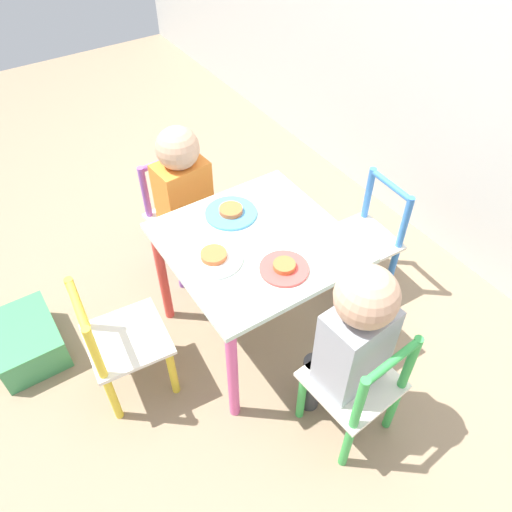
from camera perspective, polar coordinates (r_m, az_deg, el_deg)
The scene contains 12 objects.
ground_plane at distance 2.03m, azimuth 0.00°, elevation -8.38°, with size 6.00×6.00×0.00m, color #8C755B.
kids_table at distance 1.72m, azimuth 0.00°, elevation -0.04°, with size 0.58×0.58×0.49m.
chair_green at distance 1.64m, azimuth 11.49°, elevation -14.53°, with size 0.28×0.28×0.50m.
chair_purple at distance 2.16m, azimuth -8.50°, elevation 4.32°, with size 0.28×0.28×0.50m.
chair_yellow at distance 1.76m, azimuth -15.24°, elevation -9.62°, with size 0.28×0.28×0.50m.
chair_blue at distance 2.08m, azimuth 12.29°, elevation 1.74°, with size 0.27×0.27×0.50m.
child_right at distance 1.49m, azimuth 10.94°, elevation -9.09°, with size 0.23×0.21×0.73m.
child_left at distance 2.00m, azimuth -8.10°, elevation 7.24°, with size 0.22×0.21×0.70m.
plate_right at distance 1.57m, azimuth 3.24°, elevation -1.35°, with size 0.16×0.16×0.03m.
plate_left at distance 1.76m, azimuth -2.88°, elevation 5.01°, with size 0.18×0.18×0.03m.
plate_front at distance 1.60m, azimuth -4.84°, elevation -0.14°, with size 0.19×0.19×0.03m.
storage_bin at distance 2.10m, azimuth -24.76°, elevation -8.78°, with size 0.31×0.23×0.14m.
Camera 1 is at (1.02, -0.66, 1.63)m, focal length 35.00 mm.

